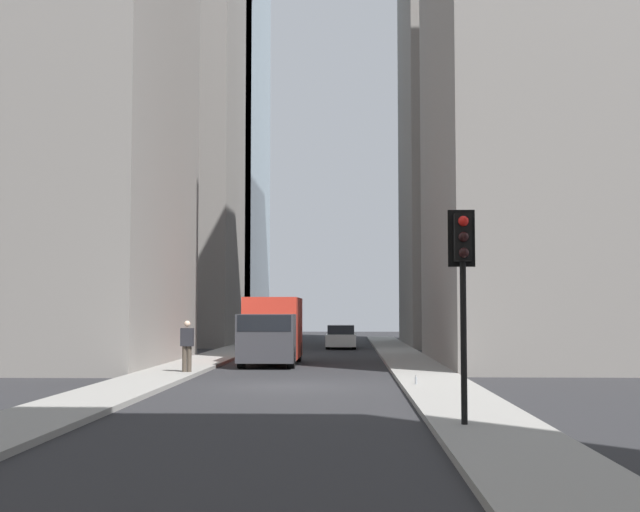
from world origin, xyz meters
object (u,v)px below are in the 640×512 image
at_px(delivery_truck, 272,330).
at_px(sedan_white, 341,338).
at_px(pedestrian, 187,344).
at_px(discarded_bottle, 416,380).
at_px(traffic_light_foreground, 463,265).

relative_size(delivery_truck, sedan_white, 1.50).
height_order(delivery_truck, pedestrian, delivery_truck).
relative_size(delivery_truck, discarded_bottle, 23.93).
bearing_deg(delivery_truck, sedan_white, -10.26).
height_order(sedan_white, discarded_bottle, sedan_white).
distance_m(delivery_truck, sedan_white, 15.75).
height_order(traffic_light_foreground, discarded_bottle, traffic_light_foreground).
bearing_deg(traffic_light_foreground, pedestrian, 30.35).
distance_m(traffic_light_foreground, pedestrian, 15.64).
xyz_separation_m(delivery_truck, sedan_white, (15.48, -2.80, -0.80)).
bearing_deg(sedan_white, traffic_light_foreground, -175.71).
xyz_separation_m(sedan_white, discarded_bottle, (-26.39, -2.41, -0.42)).
distance_m(delivery_truck, pedestrian, 6.67).
bearing_deg(delivery_truck, discarded_bottle, -154.46).
distance_m(sedan_white, pedestrian, 22.31).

